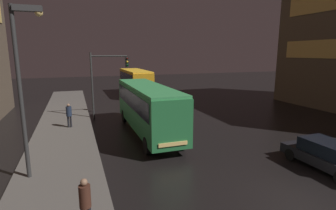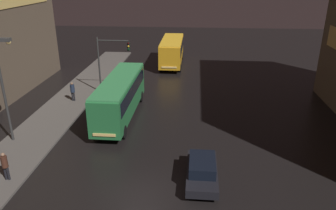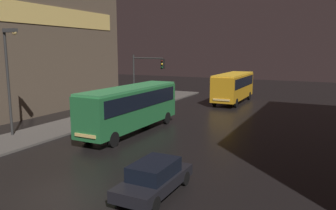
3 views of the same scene
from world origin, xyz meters
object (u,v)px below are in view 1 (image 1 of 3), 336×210
object	(u,v)px
bus_near	(147,104)
pedestrian_near	(69,113)
car_taxi	(327,155)
pedestrian_mid	(85,201)
bus_far	(135,80)
traffic_light_main	(106,74)
street_lamp_sidewalk	(24,67)

from	to	relation	value
bus_near	pedestrian_near	world-z (taller)	bus_near
car_taxi	pedestrian_mid	xyz separation A→B (m)	(-11.36, -1.05, 0.46)
bus_far	pedestrian_near	world-z (taller)	bus_far
bus_near	car_taxi	size ratio (longest dim) A/B	2.42
bus_near	pedestrian_mid	xyz separation A→B (m)	(-4.64, -9.70, -0.92)
traffic_light_main	street_lamp_sidewalk	bearing A→B (deg)	-113.11
traffic_light_main	street_lamp_sidewalk	distance (m)	11.57
bus_far	street_lamp_sidewalk	world-z (taller)	street_lamp_sidewalk
bus_far	street_lamp_sidewalk	bearing A→B (deg)	66.23
pedestrian_near	traffic_light_main	distance (m)	4.84
pedestrian_near	traffic_light_main	xyz separation A→B (m)	(3.11, 2.61, 2.64)
pedestrian_near	street_lamp_sidewalk	world-z (taller)	street_lamp_sidewalk
pedestrian_near	street_lamp_sidewalk	xyz separation A→B (m)	(-1.41, -7.98, 3.85)
traffic_light_main	bus_near	bearing A→B (deg)	-69.12
bus_far	street_lamp_sidewalk	xyz separation A→B (m)	(-9.70, -22.21, 2.98)
street_lamp_sidewalk	traffic_light_main	bearing A→B (deg)	66.89
bus_near	traffic_light_main	bearing A→B (deg)	-68.71
bus_far	pedestrian_near	distance (m)	16.49
bus_near	street_lamp_sidewalk	distance (m)	8.82
pedestrian_mid	street_lamp_sidewalk	xyz separation A→B (m)	(-2.03, 4.76, 3.89)
car_taxi	pedestrian_near	bearing A→B (deg)	-44.06
pedestrian_near	traffic_light_main	world-z (taller)	traffic_light_main
pedestrian_near	street_lamp_sidewalk	size ratio (longest dim) A/B	0.24
car_taxi	street_lamp_sidewalk	bearing A→B (deg)	-15.24
street_lamp_sidewalk	bus_near	bearing A→B (deg)	36.53
traffic_light_main	street_lamp_sidewalk	xyz separation A→B (m)	(-4.52, -10.59, 1.20)
pedestrian_mid	street_lamp_sidewalk	size ratio (longest dim) A/B	0.24
bus_far	pedestrian_mid	xyz separation A→B (m)	(-7.67, -26.97, -0.91)
pedestrian_near	pedestrian_mid	world-z (taller)	pedestrian_near
car_taxi	bus_near	bearing A→B (deg)	-51.93
bus_far	traffic_light_main	distance (m)	12.85
car_taxi	pedestrian_mid	bearing A→B (deg)	5.53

